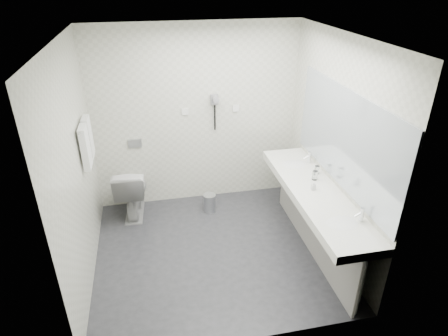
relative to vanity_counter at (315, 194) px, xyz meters
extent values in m
plane|color=#28282D|center=(-1.12, 0.20, -0.80)|extent=(2.80, 2.80, 0.00)
plane|color=silver|center=(-1.12, 0.20, 1.70)|extent=(2.80, 2.80, 0.00)
plane|color=beige|center=(-1.12, 1.50, 0.45)|extent=(2.80, 0.00, 2.80)
plane|color=beige|center=(-1.12, -1.10, 0.45)|extent=(2.80, 0.00, 2.80)
plane|color=beige|center=(-2.52, 0.20, 0.45)|extent=(0.00, 2.60, 2.60)
plane|color=beige|center=(0.27, 0.20, 0.45)|extent=(0.00, 2.60, 2.60)
cube|color=silver|center=(0.00, 0.00, 0.00)|extent=(0.55, 2.20, 0.10)
cube|color=gray|center=(0.02, 0.00, -0.42)|extent=(0.03, 2.15, 0.75)
cylinder|color=silver|center=(0.05, -1.04, -0.42)|extent=(0.06, 0.06, 0.75)
cylinder|color=silver|center=(0.05, 1.04, -0.42)|extent=(0.06, 0.06, 0.75)
cube|color=#B2BCC6|center=(0.26, 0.00, 0.65)|extent=(0.02, 2.20, 1.05)
ellipsoid|color=silver|center=(0.00, -0.65, 0.04)|extent=(0.40, 0.31, 0.05)
ellipsoid|color=silver|center=(0.00, 0.65, 0.04)|extent=(0.40, 0.31, 0.05)
cylinder|color=silver|center=(0.19, -0.65, 0.12)|extent=(0.04, 0.04, 0.15)
cylinder|color=silver|center=(0.19, 0.65, 0.12)|extent=(0.04, 0.04, 0.15)
imported|color=white|center=(-0.02, 0.01, 0.10)|extent=(0.05, 0.05, 0.10)
cylinder|color=silver|center=(0.09, 0.22, 0.11)|extent=(0.07, 0.07, 0.11)
cylinder|color=silver|center=(0.17, 0.35, 0.10)|extent=(0.07, 0.07, 0.10)
imported|color=silver|center=(-2.08, 1.24, -0.43)|extent=(0.46, 0.75, 0.74)
cube|color=#B2B5BA|center=(-1.98, 1.49, 0.15)|extent=(0.18, 0.02, 0.12)
cylinder|color=#B2B5BA|center=(-1.03, 1.08, -0.68)|extent=(0.18, 0.18, 0.25)
cylinder|color=#B2B5BA|center=(-1.03, 1.08, -0.55)|extent=(0.18, 0.18, 0.02)
cylinder|color=silver|center=(-2.47, 0.75, 0.75)|extent=(0.02, 0.62, 0.02)
cube|color=white|center=(-2.46, 0.61, 0.53)|extent=(0.07, 0.24, 0.48)
cube|color=white|center=(-2.46, 0.89, 0.53)|extent=(0.07, 0.24, 0.48)
cube|color=gray|center=(-0.88, 1.47, 0.70)|extent=(0.10, 0.04, 0.14)
cylinder|color=gray|center=(-0.88, 1.40, 0.73)|extent=(0.08, 0.14, 0.08)
cylinder|color=black|center=(-0.88, 1.46, 0.45)|extent=(0.02, 0.02, 0.35)
cube|color=silver|center=(-1.27, 1.49, 0.55)|extent=(0.09, 0.02, 0.09)
cube|color=silver|center=(-0.57, 1.49, 0.55)|extent=(0.09, 0.02, 0.09)
camera|label=1|loc=(-1.75, -3.43, 2.27)|focal=30.86mm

